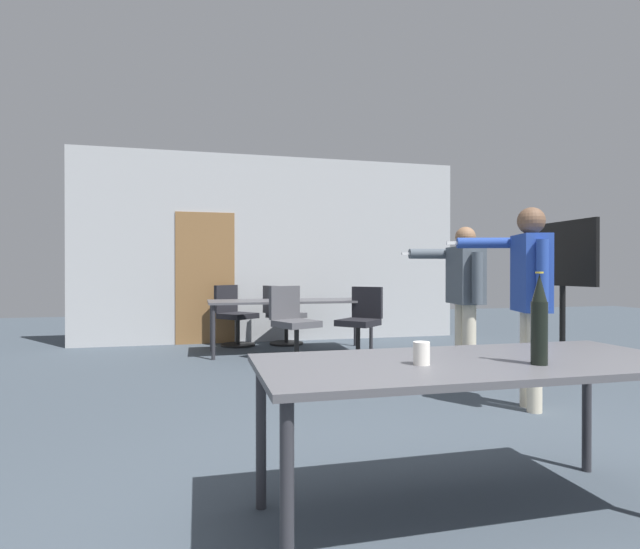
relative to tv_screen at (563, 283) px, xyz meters
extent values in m
cube|color=#B2B5B7|center=(-2.56, 3.49, 0.49)|extent=(6.21, 0.10, 2.99)
cube|color=olive|center=(-3.66, 3.44, 0.02)|extent=(0.90, 0.02, 2.05)
cube|color=#4C4C51|center=(-2.56, -2.51, -0.30)|extent=(1.96, 0.83, 0.03)
cylinder|color=#2D2D33|center=(-3.48, -2.87, -0.66)|extent=(0.05, 0.05, 0.70)
cylinder|color=#2D2D33|center=(-3.48, -2.16, -0.66)|extent=(0.05, 0.05, 0.70)
cylinder|color=#2D2D33|center=(-1.64, -2.16, -0.66)|extent=(0.05, 0.05, 0.70)
cube|color=#4C4C51|center=(-2.52, 2.31, -0.30)|extent=(2.25, 0.82, 0.03)
cylinder|color=#2D2D33|center=(-3.58, 1.96, -0.66)|extent=(0.05, 0.05, 0.70)
cylinder|color=#2D2D33|center=(-1.45, 1.96, -0.66)|extent=(0.05, 0.05, 0.70)
cylinder|color=#2D2D33|center=(-3.58, 2.67, -0.66)|extent=(0.05, 0.05, 0.70)
cylinder|color=#2D2D33|center=(-1.45, 2.67, -0.66)|extent=(0.05, 0.05, 0.70)
cube|color=black|center=(0.00, 0.00, -0.99)|extent=(0.44, 0.56, 0.03)
cylinder|color=black|center=(0.00, 0.00, -0.51)|extent=(0.06, 0.06, 0.95)
cube|color=black|center=(0.00, 0.00, 0.31)|extent=(0.04, 0.96, 0.68)
cube|color=#192342|center=(0.02, 0.00, 0.31)|extent=(0.01, 0.88, 0.60)
cylinder|color=beige|center=(-0.98, 0.22, -0.62)|extent=(0.14, 0.14, 0.78)
cylinder|color=beige|center=(-0.95, 0.42, -0.62)|extent=(0.14, 0.14, 0.78)
cube|color=#4C5660|center=(-0.96, 0.32, 0.08)|extent=(0.31, 0.50, 0.61)
sphere|color=#936B4C|center=(-0.96, 0.32, 0.49)|extent=(0.22, 0.22, 0.22)
cylinder|color=#4C5660|center=(-1.00, 0.03, 0.05)|extent=(0.11, 0.11, 0.53)
cylinder|color=#4C5660|center=(-1.20, 0.64, 0.32)|extent=(0.54, 0.17, 0.11)
cube|color=white|center=(-1.49, 0.67, 0.32)|extent=(0.12, 0.05, 0.03)
cylinder|color=beige|center=(-1.15, -1.07, -0.61)|extent=(0.12, 0.12, 0.80)
cylinder|color=beige|center=(-1.10, -0.91, -0.61)|extent=(0.12, 0.12, 0.80)
cube|color=#23429E|center=(-1.13, -0.99, 0.11)|extent=(0.32, 0.43, 0.63)
sphere|color=brown|center=(-1.13, -0.99, 0.53)|extent=(0.22, 0.22, 0.22)
cylinder|color=#23429E|center=(-1.20, -1.22, 0.09)|extent=(0.09, 0.09, 0.54)
cylinder|color=#23429E|center=(-1.32, -0.68, 0.37)|extent=(0.55, 0.25, 0.09)
cube|color=white|center=(-1.61, -0.59, 0.37)|extent=(0.13, 0.07, 0.03)
cylinder|color=black|center=(-1.74, 1.65, -0.99)|extent=(0.52, 0.52, 0.03)
cylinder|color=black|center=(-1.74, 1.65, -0.78)|extent=(0.06, 0.06, 0.39)
cube|color=black|center=(-1.74, 1.65, -0.55)|extent=(0.65, 0.65, 0.08)
cube|color=black|center=(-1.56, 1.83, -0.30)|extent=(0.35, 0.36, 0.42)
cylinder|color=black|center=(-2.59, 1.50, -0.99)|extent=(0.52, 0.52, 0.03)
cylinder|color=black|center=(-2.59, 1.50, -0.77)|extent=(0.06, 0.06, 0.41)
cube|color=#4C4C51|center=(-2.59, 1.50, -0.53)|extent=(0.61, 0.61, 0.08)
cube|color=#4C4C51|center=(-2.70, 1.74, -0.28)|extent=(0.42, 0.24, 0.42)
cylinder|color=black|center=(-2.44, 3.08, -0.99)|extent=(0.52, 0.52, 0.03)
cylinder|color=black|center=(-2.44, 3.08, -0.79)|extent=(0.06, 0.06, 0.38)
cube|color=#4C4C51|center=(-2.44, 3.08, -0.56)|extent=(0.62, 0.62, 0.08)
cube|color=#4C4C51|center=(-2.67, 2.96, -0.31)|extent=(0.26, 0.41, 0.42)
cylinder|color=black|center=(-3.18, 3.09, -0.99)|extent=(0.52, 0.52, 0.03)
cylinder|color=black|center=(-3.18, 3.09, -0.79)|extent=(0.06, 0.06, 0.39)
cube|color=black|center=(-3.18, 3.09, -0.55)|extent=(0.65, 0.65, 0.08)
cube|color=black|center=(-3.35, 3.29, -0.30)|extent=(0.38, 0.32, 0.42)
cylinder|color=black|center=(-2.35, -2.68, -0.15)|extent=(0.07, 0.07, 0.27)
cone|color=black|center=(-2.35, -2.68, 0.05)|extent=(0.06, 0.06, 0.12)
cylinder|color=gold|center=(-2.35, -2.68, 0.11)|extent=(0.03, 0.03, 0.01)
cylinder|color=silver|center=(-2.84, -2.56, -0.23)|extent=(0.07, 0.07, 0.10)
camera|label=1|loc=(-3.77, -4.53, 0.12)|focal=28.00mm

